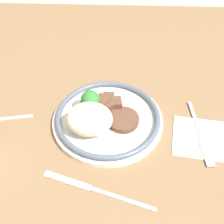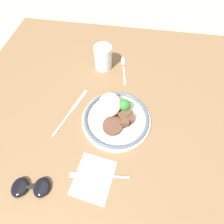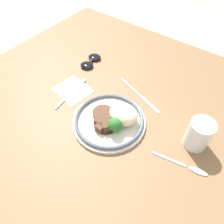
% 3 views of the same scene
% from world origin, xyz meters
% --- Properties ---
extents(ground_plane, '(8.00, 8.00, 0.00)m').
position_xyz_m(ground_plane, '(0.00, 0.00, 0.00)').
color(ground_plane, tan).
extents(dining_table, '(1.15, 1.09, 0.04)m').
position_xyz_m(dining_table, '(0.00, 0.00, 0.02)').
color(dining_table, brown).
rests_on(dining_table, ground).
extents(napkin, '(0.14, 0.12, 0.00)m').
position_xyz_m(napkin, '(-0.17, 0.01, 0.04)').
color(napkin, silver).
rests_on(napkin, dining_table).
extents(plate, '(0.23, 0.23, 0.07)m').
position_xyz_m(plate, '(0.04, -0.03, 0.06)').
color(plate, silver).
rests_on(plate, dining_table).
extents(juice_glass, '(0.07, 0.07, 0.10)m').
position_xyz_m(juice_glass, '(0.28, 0.06, 0.08)').
color(juice_glass, yellow).
rests_on(juice_glass, dining_table).
extents(fork, '(0.03, 0.17, 0.00)m').
position_xyz_m(fork, '(-0.17, 0.01, 0.04)').
color(fork, '#B7B7BC').
rests_on(fork, napkin).
extents(knife, '(0.21, 0.07, 0.00)m').
position_xyz_m(knife, '(0.04, 0.13, 0.04)').
color(knife, '#B7B7BC').
rests_on(knife, dining_table).
extents(spoon, '(0.16, 0.04, 0.01)m').
position_xyz_m(spoon, '(0.30, -0.02, 0.04)').
color(spoon, '#B7B7BC').
rests_on(spoon, dining_table).
extents(sunglasses, '(0.07, 0.11, 0.02)m').
position_xyz_m(sunglasses, '(-0.23, 0.18, 0.05)').
color(sunglasses, black).
rests_on(sunglasses, dining_table).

